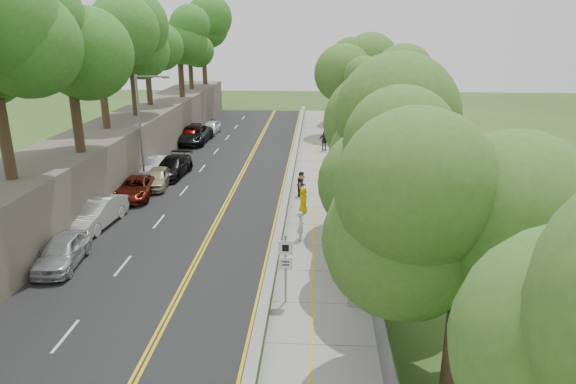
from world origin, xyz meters
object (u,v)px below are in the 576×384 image
Objects in this scene: streetlight at (143,121)px; construction_barrel at (332,145)px; signpost at (286,262)px; person_far at (324,141)px; car_0 at (62,251)px; car_1 at (96,213)px; car_2 at (136,188)px; concrete_block at (362,296)px; painter_0 at (303,200)px.

construction_barrel is (14.13, 11.23, -4.15)m from streetlight.
signpost is at bearing -95.30° from construction_barrel.
streetlight is at bearing 57.43° from person_far.
car_1 is at bearing 89.52° from car_0.
person_far is at bearing 60.89° from car_1.
car_2 is at bearing -84.40° from streetlight.
car_2 is at bearing 66.37° from person_far.
streetlight is at bearing -141.52° from construction_barrel.
concrete_block is at bearing 1.65° from signpost.
painter_0 is (12.05, 2.97, 0.02)m from car_1.
signpost is at bearing -168.99° from painter_0.
car_1 is at bearing -90.88° from streetlight.
signpost is 11.60m from car_0.
car_1 is 12.41m from painter_0.
construction_barrel reaches higher than concrete_block.
streetlight is 5.34m from car_2.
car_2 is (-11.16, 13.41, -1.24)m from signpost.
person_far is at bearing 56.57° from car_0.
car_2 is at bearing 84.11° from car_0.
painter_0 reaches higher than car_0.
person_far reaches higher than car_2.
car_2 is at bearing 137.25° from concrete_block.
signpost reaches higher than car_1.
car_0 is at bearing -95.58° from car_2.
painter_0 is at bearing -26.85° from streetlight.
signpost is 28.41m from construction_barrel.
person_far is (13.04, 24.94, 0.19)m from car_0.
construction_barrel is 20.25m from car_2.
construction_barrel is at bearing 38.48° from streetlight.
construction_barrel is at bearing 84.70° from signpost.
concrete_block is 11.27m from painter_0.
streetlight is at bearing 76.25° from painter_0.
signpost is 1.66× the size of person_far.
signpost is 3.55× the size of construction_barrel.
person_far is at bearing 38.98° from streetlight.
person_far is at bearing 92.84° from concrete_block.
signpost is at bearing 104.60° from person_far.
concrete_block is (14.76, -16.92, -4.22)m from streetlight.
streetlight reaches higher than painter_0.
person_far is (1.47, 16.86, 0.09)m from painter_0.
painter_0 is 0.91× the size of person_far.
car_0 reaches higher than construction_barrel.
streetlight is at bearing 124.08° from signpost.
streetlight is 2.58× the size of signpost.
construction_barrel is 0.20× the size of car_0.
signpost reaches higher than car_2.
signpost is 3.60m from concrete_block.
car_1 is at bearing -125.19° from construction_barrel.
painter_0 is 16.92m from person_far.
concrete_block is at bearing -48.25° from car_2.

